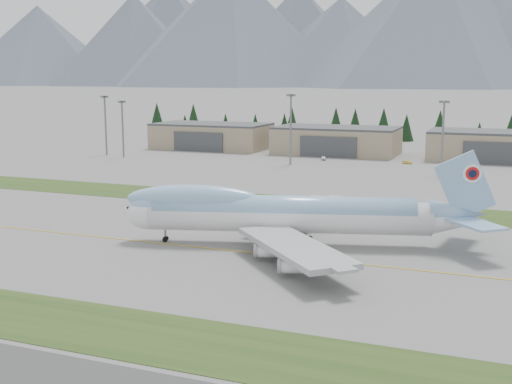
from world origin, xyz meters
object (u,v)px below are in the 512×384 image
at_px(hangar_right, 497,146).
at_px(service_vehicle_a, 323,160).
at_px(boeing_747_freighter, 284,213).
at_px(hangar_center, 337,140).
at_px(hangar_left, 212,136).
at_px(service_vehicle_b, 407,164).

xyz_separation_m(hangar_right, service_vehicle_a, (-59.39, -21.57, -5.39)).
relative_size(boeing_747_freighter, service_vehicle_a, 16.75).
bearing_deg(hangar_right, hangar_center, 180.00).
height_order(hangar_left, hangar_center, same).
distance_m(hangar_center, service_vehicle_b, 37.88).
relative_size(boeing_747_freighter, hangar_left, 1.39).
xyz_separation_m(boeing_747_freighter, hangar_right, (33.61, 142.43, -0.42)).
xyz_separation_m(hangar_center, service_vehicle_a, (0.61, -21.57, -5.39)).
height_order(boeing_747_freighter, hangar_center, boeing_747_freighter).
bearing_deg(service_vehicle_b, hangar_right, -37.95).
bearing_deg(hangar_right, service_vehicle_b, -143.92).
xyz_separation_m(hangar_left, hangar_right, (115.00, 0.00, 0.00)).
relative_size(service_vehicle_a, service_vehicle_b, 1.12).
xyz_separation_m(hangar_left, hangar_center, (55.00, 0.00, 0.00)).
relative_size(boeing_747_freighter, hangar_center, 1.39).
bearing_deg(service_vehicle_b, boeing_747_freighter, -166.18).
xyz_separation_m(hangar_left, service_vehicle_b, (85.95, -21.17, -5.39)).
relative_size(hangar_left, hangar_center, 1.00).
bearing_deg(service_vehicle_b, service_vehicle_a, 106.75).
height_order(hangar_center, hangar_right, same).
distance_m(boeing_747_freighter, service_vehicle_b, 121.49).
bearing_deg(service_vehicle_a, service_vehicle_b, -20.18).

